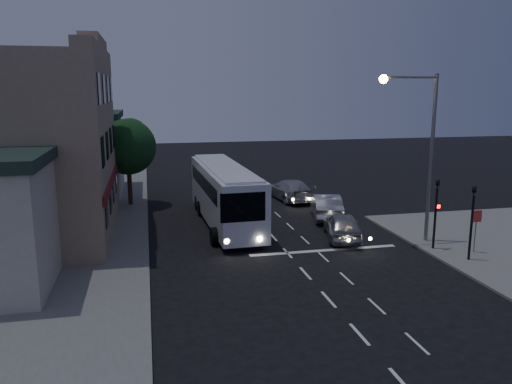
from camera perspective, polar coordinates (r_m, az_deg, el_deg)
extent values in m
plane|color=black|center=(24.20, 4.93, -8.43)|extent=(120.00, 120.00, 0.00)
cube|color=slate|center=(31.40, -23.26, -4.56)|extent=(12.00, 50.00, 0.12)
cube|color=silver|center=(15.86, 16.42, -20.21)|extent=(0.12, 1.60, 0.01)
cube|color=silver|center=(18.19, 11.74, -15.62)|extent=(0.12, 1.60, 0.01)
cube|color=silver|center=(20.69, 8.29, -12.05)|extent=(0.12, 1.60, 0.01)
cube|color=silver|center=(23.31, 5.67, -9.23)|extent=(0.12, 1.60, 0.01)
cube|color=silver|center=(26.01, 3.62, -6.97)|extent=(0.12, 1.60, 0.01)
cube|color=silver|center=(28.77, 1.97, -5.14)|extent=(0.12, 1.60, 0.01)
cube|color=silver|center=(31.57, 0.61, -3.63)|extent=(0.12, 1.60, 0.01)
cube|color=silver|center=(34.41, -0.51, -2.36)|extent=(0.12, 1.60, 0.01)
cube|color=silver|center=(37.27, -1.46, -1.29)|extent=(0.12, 1.60, 0.01)
cube|color=silver|center=(40.16, -2.28, -0.36)|extent=(0.12, 1.60, 0.01)
cube|color=silver|center=(18.08, 17.91, -16.13)|extent=(0.10, 1.50, 0.01)
cube|color=silver|center=(20.45, 13.61, -12.55)|extent=(0.10, 1.50, 0.01)
cube|color=silver|center=(22.96, 10.31, -9.68)|extent=(0.10, 1.50, 0.01)
cube|color=silver|center=(25.58, 7.71, -7.37)|extent=(0.10, 1.50, 0.01)
cube|color=silver|center=(28.28, 5.63, -5.48)|extent=(0.10, 1.50, 0.01)
cube|color=silver|center=(31.03, 3.92, -3.92)|extent=(0.10, 1.50, 0.01)
cube|color=silver|center=(33.83, 2.49, -2.61)|extent=(0.10, 1.50, 0.01)
cube|color=silver|center=(36.65, 1.29, -1.50)|extent=(0.10, 1.50, 0.01)
cube|color=silver|center=(39.50, 0.26, -0.55)|extent=(0.10, 1.50, 0.01)
cube|color=silver|center=(42.38, -0.63, 0.27)|extent=(0.10, 1.50, 0.01)
cube|color=silver|center=(26.61, 7.79, -6.63)|extent=(8.00, 0.35, 0.01)
cube|color=white|center=(31.05, -3.60, -0.19)|extent=(2.95, 12.18, 3.23)
cube|color=white|center=(30.76, -3.64, 2.85)|extent=(2.53, 11.76, 0.18)
cube|color=black|center=(25.17, -1.50, -1.75)|extent=(2.32, 0.20, 1.51)
cube|color=black|center=(31.63, -1.48, 1.26)|extent=(0.40, 10.07, 0.91)
cube|color=black|center=(31.26, -6.06, 1.07)|extent=(0.40, 10.07, 0.91)
cube|color=red|center=(32.33, -1.62, -0.52)|extent=(0.23, 5.54, 1.41)
cube|color=red|center=(31.96, -6.14, -0.73)|extent=(0.23, 5.54, 1.41)
cylinder|color=black|center=(27.16, -4.81, -5.08)|extent=(0.39, 1.02, 1.01)
cylinder|color=black|center=(27.59, 0.40, -4.78)|extent=(0.39, 1.02, 1.01)
cylinder|color=black|center=(33.65, -6.35, -1.87)|extent=(0.39, 1.02, 1.01)
cylinder|color=black|center=(34.00, -2.12, -1.67)|extent=(0.39, 1.02, 1.01)
cylinder|color=black|center=(35.31, -6.65, -1.25)|extent=(0.39, 1.02, 1.01)
cylinder|color=black|center=(35.64, -2.62, -1.06)|extent=(0.39, 1.02, 1.01)
cylinder|color=#FFF2CC|center=(25.41, -3.36, -5.64)|extent=(0.26, 0.06, 0.26)
cylinder|color=#FFF2CC|center=(25.72, 0.43, -5.41)|extent=(0.26, 0.06, 0.26)
imported|color=#A1A1A1|center=(28.61, 9.85, -3.83)|extent=(2.83, 4.76, 1.52)
imported|color=#A2A4A9|center=(33.12, 8.02, -1.59)|extent=(2.82, 5.17, 1.62)
imported|color=#B7B7B7|center=(38.39, 3.91, 0.27)|extent=(2.74, 5.65, 1.58)
cylinder|color=black|center=(27.53, 19.78, -2.88)|extent=(0.12, 0.12, 3.20)
imported|color=black|center=(27.13, 20.07, 1.32)|extent=(0.15, 0.18, 0.90)
cube|color=black|center=(27.23, 20.08, -1.54)|extent=(0.25, 0.12, 0.30)
cube|color=#FF0C0C|center=(27.17, 20.16, -1.57)|extent=(0.16, 0.02, 0.18)
cylinder|color=black|center=(26.32, 23.38, -3.79)|extent=(0.12, 0.12, 3.20)
imported|color=black|center=(25.89, 23.73, 0.59)|extent=(0.18, 0.15, 0.90)
cylinder|color=slate|center=(27.83, 23.77, -4.31)|extent=(0.06, 0.06, 2.00)
cube|color=red|center=(27.56, 24.00, -2.55)|extent=(0.45, 0.03, 0.60)
cylinder|color=slate|center=(28.38, 19.37, 3.53)|extent=(0.20, 0.20, 9.00)
cylinder|color=slate|center=(27.40, 17.24, 12.43)|extent=(3.00, 0.12, 0.12)
sphere|color=#FFBF59|center=(26.70, 14.36, 12.40)|extent=(0.44, 0.44, 0.44)
cube|color=#94795C|center=(30.70, -25.83, 4.52)|extent=(10.00, 12.00, 10.00)
cube|color=#94795C|center=(29.90, -18.04, 15.04)|extent=(1.00, 12.00, 0.50)
cube|color=#94795C|center=(29.94, -18.10, 15.99)|extent=(1.00, 6.00, 0.50)
cube|color=maroon|center=(30.20, -16.16, 1.28)|extent=(0.15, 12.00, 0.50)
cube|color=black|center=(25.96, -16.72, -2.16)|extent=(0.06, 1.30, 1.50)
cube|color=black|center=(28.89, -16.31, -0.79)|extent=(0.06, 1.30, 1.50)
cube|color=black|center=(31.82, -15.97, 0.33)|extent=(0.06, 1.30, 1.50)
cube|color=black|center=(34.77, -15.69, 1.25)|extent=(0.06, 1.30, 1.50)
cube|color=black|center=(25.45, -17.11, 4.42)|extent=(0.06, 1.30, 1.50)
cube|color=black|center=(28.43, -16.64, 5.13)|extent=(0.06, 1.30, 1.50)
cube|color=black|center=(31.41, -16.27, 5.70)|extent=(0.06, 1.30, 1.50)
cube|color=black|center=(34.39, -15.96, 6.18)|extent=(0.06, 1.30, 1.50)
cube|color=black|center=(25.29, -17.51, 11.17)|extent=(0.06, 1.30, 1.50)
cube|color=black|center=(28.28, -17.00, 11.18)|extent=(0.06, 1.30, 1.50)
cube|color=black|center=(31.27, -16.58, 11.18)|extent=(0.06, 1.30, 1.50)
cube|color=black|center=(34.27, -16.24, 11.18)|extent=(0.06, 1.30, 1.50)
cube|color=#ACABA5|center=(42.53, -21.32, 3.78)|extent=(9.00, 9.00, 6.00)
cube|color=#1F312A|center=(42.26, -21.64, 8.15)|extent=(9.40, 9.40, 0.50)
cylinder|color=black|center=(37.33, -14.23, 0.76)|extent=(0.32, 0.32, 2.80)
sphere|color=black|center=(36.93, -14.44, 5.03)|extent=(4.00, 4.00, 4.00)
sphere|color=#205C22|center=(37.45, -14.16, 6.21)|extent=(2.60, 2.60, 2.60)
sphere|color=black|center=(36.31, -14.98, 5.53)|extent=(2.40, 2.40, 2.40)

